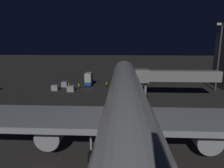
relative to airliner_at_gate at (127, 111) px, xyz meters
name	(u,v)px	position (x,y,z in m)	size (l,w,h in m)	color
ground_plane	(125,116)	(0.00, -12.26, -5.41)	(320.00, 320.00, 0.00)	#383533
airliner_at_gate	(127,111)	(0.00, 0.00, 0.00)	(53.06, 70.45, 17.65)	silver
jet_bridge	(170,76)	(-10.86, -24.69, 0.12)	(19.98, 3.40, 7.07)	#9E9E99
apron_floodlight_mast	(219,53)	(-25.50, -32.92, 5.17)	(2.90, 0.50, 18.27)	#59595E
cargo_truck_aft	(89,79)	(10.88, -37.76, -3.38)	(2.36, 5.18, 4.10)	#234C9E
baggage_container_near_belt	(65,84)	(18.01, -35.96, -4.64)	(1.67, 1.86, 1.54)	#B7BABF
baggage_container_mid_row	(55,88)	(19.42, -31.16, -4.63)	(1.75, 1.52, 1.55)	#B7BABF
baggage_container_far_row	(71,89)	(14.67, -30.34, -4.63)	(1.83, 1.86, 1.56)	#B7BABF
ground_crew_near_nose_gear	(69,85)	(15.99, -33.18, -4.42)	(0.40, 0.40, 1.79)	black
ground_crew_by_belt_loader	(107,84)	(5.23, -36.03, -4.50)	(0.40, 0.40, 1.65)	black
ground_crew_marshaller_fwd	(111,85)	(3.83, -34.95, -4.40)	(0.40, 0.40, 1.82)	black
ground_crew_under_port_wing	(79,86)	(13.00, -32.92, -4.47)	(0.40, 0.40, 1.71)	black
traffic_cone_nose_port	(131,88)	(-2.20, -34.24, -5.13)	(0.36, 0.36, 0.55)	orange
traffic_cone_nose_starboard	(116,88)	(2.20, -34.24, -5.13)	(0.36, 0.36, 0.55)	orange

